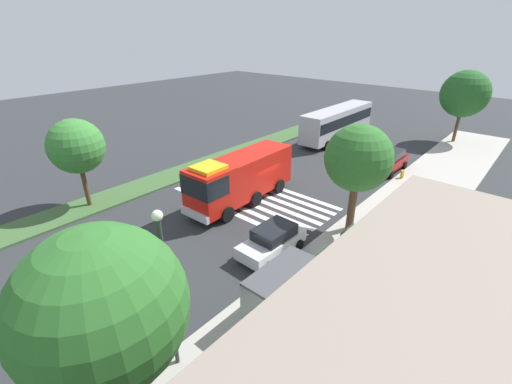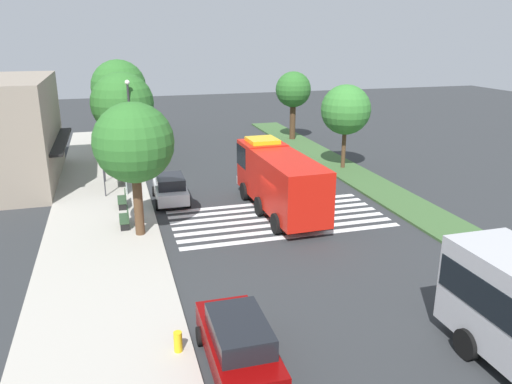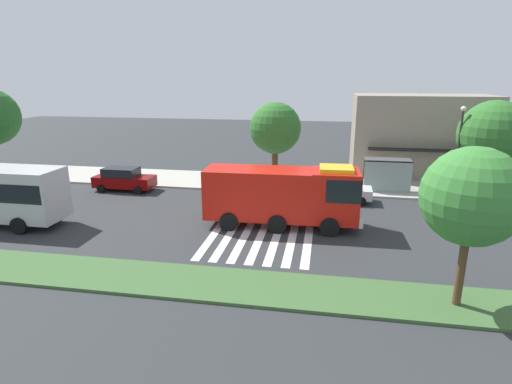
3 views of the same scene
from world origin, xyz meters
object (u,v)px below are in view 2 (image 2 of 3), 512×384
parked_car_mid (170,188)px  sidewalk_tree_far_east (119,87)px  bench_near_shelter (123,199)px  bench_west_of_shelter (125,218)px  sidewalk_tree_east (122,104)px  street_lamp (130,118)px  fire_hydrant (178,342)px  median_tree_far_west (346,110)px  fire_truck (278,177)px  parked_car_west (238,343)px  parked_car_east (141,121)px  sidewalk_tree_west (134,143)px  median_tree_west (293,90)px  bus_stop_shelter (119,162)px

parked_car_mid → sidewalk_tree_far_east: size_ratio=0.57×
bench_near_shelter → bench_west_of_shelter: size_ratio=1.00×
bench_west_of_shelter → sidewalk_tree_east: 14.79m
street_lamp → fire_hydrant: 24.03m
parked_car_mid → median_tree_far_west: size_ratio=0.68×
fire_truck → parked_car_west: bearing=155.3°
parked_car_east → fire_hydrant: (-40.82, 1.70, -0.39)m
fire_truck → median_tree_far_west: median_tree_far_west is taller
fire_truck → sidewalk_tree_west: 8.69m
parked_car_east → sidewalk_tree_west: 30.63m
parked_car_west → sidewalk_tree_east: sidewalk_tree_east is taller
parked_car_west → parked_car_east: bearing=0.5°
median_tree_far_west → median_tree_west: bearing=0.0°
parked_car_west → parked_car_east: (42.08, 0.00, -0.05)m
median_tree_far_west → sidewalk_tree_far_east: bearing=47.9°
parked_car_west → street_lamp: 25.28m
street_lamp → parked_car_west: bearing=-175.9°
sidewalk_tree_west → median_tree_far_west: bearing=-59.6°
parked_car_mid → sidewalk_tree_east: (10.43, 2.20, 3.93)m
sidewalk_tree_far_east → median_tree_far_west: bearing=-132.1°
parked_car_west → median_tree_west: bearing=-22.4°
parked_car_east → bus_stop_shelter: size_ratio=1.36×
parked_car_west → bus_stop_shelter: (20.49, 2.90, 0.96)m
parked_car_west → parked_car_mid: size_ratio=1.10×
street_lamp → median_tree_west: size_ratio=1.04×
sidewalk_tree_west → median_tree_far_west: (9.29, -15.85, -0.35)m
parked_car_mid → street_lamp: 8.89m
bench_west_of_shelter → street_lamp: (11.84, -1.07, 3.43)m
parked_car_east → median_tree_far_west: bearing=-144.6°
sidewalk_tree_east → sidewalk_tree_west: bearing=180.0°
parked_car_west → bench_near_shelter: bearing=10.3°
sidewalk_tree_west → parked_car_west: bearing=-169.4°
parked_car_east → street_lamp: (-17.05, 1.80, 3.15)m
fire_truck → parked_car_mid: (3.35, 5.82, -1.19)m
sidewalk_tree_west → median_tree_west: size_ratio=1.06×
street_lamp → median_tree_west: (7.29, -15.45, 0.77)m
parked_car_east → sidewalk_tree_west: sidewalk_tree_west is taller
parked_car_mid → bench_west_of_shelter: (-3.73, 2.87, -0.28)m
sidewalk_tree_west → median_tree_west: sidewalk_tree_west is taller
bench_near_shelter → sidewalk_tree_west: bearing=-171.9°
parked_car_east → median_tree_far_west: size_ratio=0.76×
bus_stop_shelter → sidewalk_tree_far_east: size_ratio=0.46×
bench_near_shelter → sidewalk_tree_east: bearing=-3.5°
fire_truck → bus_stop_shelter: 11.14m
bench_west_of_shelter → sidewalk_tree_west: 4.57m
parked_car_west → median_tree_west: size_ratio=0.74×
street_lamp → median_tree_far_west: (-3.94, -15.45, 0.52)m
sidewalk_tree_west → fire_hydrant: sidewalk_tree_west is taller
median_tree_west → parked_car_west: bearing=157.1°
bus_stop_shelter → median_tree_far_west: 16.77m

